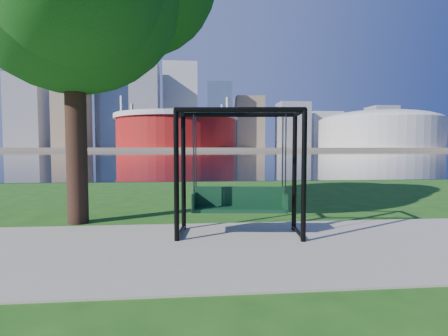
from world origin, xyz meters
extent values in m
plane|color=#1E5114|center=(0.00, 0.00, 0.00)|extent=(900.00, 900.00, 0.00)
cube|color=#9E937F|center=(0.00, -0.50, 0.01)|extent=(120.00, 4.00, 0.03)
cube|color=black|center=(0.00, 102.00, 0.01)|extent=(900.00, 180.00, 0.02)
cube|color=#937F60|center=(0.00, 306.00, 1.00)|extent=(900.00, 228.00, 2.00)
cylinder|color=maroon|center=(-10.00, 235.00, 13.00)|extent=(80.00, 80.00, 22.00)
cylinder|color=silver|center=(-10.00, 235.00, 22.50)|extent=(83.00, 83.00, 3.00)
cylinder|color=silver|center=(22.91, 254.00, 18.00)|extent=(2.00, 2.00, 32.00)
cylinder|color=silver|center=(-42.91, 254.00, 18.00)|extent=(2.00, 2.00, 32.00)
cylinder|color=silver|center=(-42.91, 216.00, 18.00)|extent=(2.00, 2.00, 32.00)
cylinder|color=silver|center=(22.91, 216.00, 18.00)|extent=(2.00, 2.00, 32.00)
cylinder|color=beige|center=(135.00, 235.00, 12.00)|extent=(84.00, 84.00, 20.00)
ellipsoid|color=beige|center=(135.00, 235.00, 21.00)|extent=(84.00, 84.00, 15.12)
cube|color=gray|center=(-140.00, 310.00, 33.00)|extent=(28.00, 28.00, 62.00)
cube|color=#998466|center=(-100.00, 300.00, 46.00)|extent=(26.00, 26.00, 88.00)
cube|color=slate|center=(-70.00, 325.00, 49.50)|extent=(30.00, 24.00, 95.00)
cube|color=gray|center=(-40.00, 305.00, 38.00)|extent=(24.00, 24.00, 72.00)
cube|color=silver|center=(-10.00, 335.00, 42.00)|extent=(32.00, 28.00, 80.00)
cube|color=slate|center=(25.00, 310.00, 31.00)|extent=(22.00, 22.00, 58.00)
cube|color=#998466|center=(55.00, 325.00, 26.00)|extent=(26.00, 26.00, 48.00)
cube|color=gray|center=(95.00, 315.00, 23.00)|extent=(28.00, 24.00, 42.00)
cube|color=silver|center=(135.00, 340.00, 20.00)|extent=(30.00, 26.00, 36.00)
cube|color=gray|center=(185.00, 320.00, 22.00)|extent=(24.00, 24.00, 40.00)
cube|color=#998466|center=(225.00, 335.00, 18.00)|extent=(26.00, 26.00, 32.00)
sphere|color=#998466|center=(-100.00, 300.00, 93.50)|extent=(10.00, 10.00, 10.00)
cylinder|color=black|center=(-0.66, 0.01, 1.26)|extent=(0.11, 0.11, 2.53)
cylinder|color=black|center=(1.74, -0.27, 1.26)|extent=(0.11, 0.11, 2.53)
cylinder|color=black|center=(-0.54, 0.99, 1.26)|extent=(0.11, 0.11, 2.53)
cylinder|color=black|center=(1.86, 0.71, 1.26)|extent=(0.11, 0.11, 2.53)
cylinder|color=black|center=(0.54, -0.13, 2.53)|extent=(2.41, 0.38, 0.10)
cylinder|color=black|center=(0.66, 0.85, 2.53)|extent=(2.41, 0.38, 0.10)
cylinder|color=black|center=(-0.60, 0.50, 2.53)|extent=(0.21, 0.99, 0.10)
cylinder|color=black|center=(-0.60, 0.50, 0.09)|extent=(0.19, 0.99, 0.08)
cylinder|color=black|center=(1.80, 0.22, 2.53)|extent=(0.21, 0.99, 0.10)
cylinder|color=black|center=(1.80, 0.22, 0.09)|extent=(0.19, 0.99, 0.08)
cube|color=black|center=(0.60, 0.36, 0.55)|extent=(1.97, 0.71, 0.07)
cube|color=black|center=(0.62, 0.57, 0.79)|extent=(1.92, 0.28, 0.42)
cube|color=black|center=(-0.32, 0.47, 0.70)|extent=(0.11, 0.50, 0.37)
cube|color=black|center=(1.52, 0.26, 0.70)|extent=(0.11, 0.50, 0.37)
cylinder|color=#2E2E32|center=(-0.32, 0.26, 1.67)|extent=(0.03, 0.03, 1.59)
cylinder|color=#2E2E32|center=(1.48, 0.06, 1.67)|extent=(0.03, 0.03, 1.59)
cylinder|color=#2E2E32|center=(-0.28, 0.67, 1.67)|extent=(0.03, 0.03, 1.59)
cylinder|color=#2E2E32|center=(1.52, 0.46, 1.67)|extent=(0.03, 0.03, 1.59)
cylinder|color=black|center=(-3.10, 1.97, 2.43)|extent=(0.49, 0.49, 4.86)
camera|label=1|loc=(-0.38, -6.66, 1.81)|focal=28.00mm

